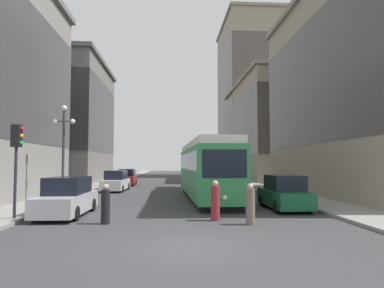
{
  "coord_description": "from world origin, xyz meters",
  "views": [
    {
      "loc": [
        -0.6,
        -10.14,
        2.47
      ],
      "look_at": [
        0.55,
        8.12,
        3.51
      ],
      "focal_mm": 31.65,
      "sensor_mm": 36.0,
      "label": 1
    }
  ],
  "objects_px": {
    "streetcar": "(205,168)",
    "pedestrian_on_sidewalk": "(215,202)",
    "lamp_post_left_near": "(64,138)",
    "traffic_light_near_left": "(17,146)",
    "parked_car_right_far": "(284,193)",
    "pedestrian_crossing_near": "(250,205)",
    "parked_car_left_near": "(116,181)",
    "transit_bus": "(221,168)",
    "parked_car_left_far": "(127,178)",
    "pedestrian_crossing_far": "(105,205)",
    "parked_car_left_mid": "(67,198)"
  },
  "relations": [
    {
      "from": "parked_car_left_near",
      "to": "parked_car_left_far",
      "type": "distance_m",
      "value": 7.69
    },
    {
      "from": "parked_car_left_near",
      "to": "pedestrian_on_sidewalk",
      "type": "distance_m",
      "value": 17.37
    },
    {
      "from": "parked_car_right_far",
      "to": "pedestrian_crossing_far",
      "type": "relative_size",
      "value": 2.76
    },
    {
      "from": "pedestrian_crossing_near",
      "to": "pedestrian_crossing_far",
      "type": "xyz_separation_m",
      "value": [
        -5.87,
        0.54,
        -0.02
      ]
    },
    {
      "from": "parked_car_right_far",
      "to": "parked_car_left_mid",
      "type": "bearing_deg",
      "value": 8.18
    },
    {
      "from": "parked_car_left_near",
      "to": "transit_bus",
      "type": "bearing_deg",
      "value": 36.62
    },
    {
      "from": "lamp_post_left_near",
      "to": "pedestrian_on_sidewalk",
      "type": "bearing_deg",
      "value": -39.52
    },
    {
      "from": "parked_car_left_near",
      "to": "pedestrian_crossing_near",
      "type": "xyz_separation_m",
      "value": [
        8.09,
        -17.02,
        -0.08
      ]
    },
    {
      "from": "traffic_light_near_left",
      "to": "parked_car_left_far",
      "type": "bearing_deg",
      "value": 85.9
    },
    {
      "from": "parked_car_left_mid",
      "to": "parked_car_left_far",
      "type": "distance_m",
      "value": 21.84
    },
    {
      "from": "parked_car_left_near",
      "to": "parked_car_right_far",
      "type": "height_order",
      "value": "same"
    },
    {
      "from": "pedestrian_crossing_near",
      "to": "parked_car_right_far",
      "type": "bearing_deg",
      "value": 175.02
    },
    {
      "from": "transit_bus",
      "to": "parked_car_left_near",
      "type": "height_order",
      "value": "transit_bus"
    },
    {
      "from": "transit_bus",
      "to": "parked_car_right_far",
      "type": "distance_m",
      "value": 19.97
    },
    {
      "from": "streetcar",
      "to": "pedestrian_crossing_near",
      "type": "bearing_deg",
      "value": -87.06
    },
    {
      "from": "traffic_light_near_left",
      "to": "pedestrian_on_sidewalk",
      "type": "bearing_deg",
      "value": -1.5
    },
    {
      "from": "parked_car_right_far",
      "to": "pedestrian_crossing_near",
      "type": "distance_m",
      "value": 5.22
    },
    {
      "from": "streetcar",
      "to": "transit_bus",
      "type": "bearing_deg",
      "value": 75.54
    },
    {
      "from": "traffic_light_near_left",
      "to": "pedestrian_crossing_far",
      "type": "bearing_deg",
      "value": -10.58
    },
    {
      "from": "parked_car_left_near",
      "to": "parked_car_right_far",
      "type": "relative_size",
      "value": 1.12
    },
    {
      "from": "lamp_post_left_near",
      "to": "parked_car_left_near",
      "type": "bearing_deg",
      "value": 77.8
    },
    {
      "from": "streetcar",
      "to": "lamp_post_left_near",
      "type": "distance_m",
      "value": 9.57
    },
    {
      "from": "parked_car_left_far",
      "to": "pedestrian_crossing_near",
      "type": "distance_m",
      "value": 26.0
    },
    {
      "from": "parked_car_left_near",
      "to": "pedestrian_on_sidewalk",
      "type": "xyz_separation_m",
      "value": [
        6.81,
        -15.98,
        -0.04
      ]
    },
    {
      "from": "pedestrian_crossing_near",
      "to": "pedestrian_crossing_far",
      "type": "distance_m",
      "value": 5.89
    },
    {
      "from": "streetcar",
      "to": "parked_car_left_near",
      "type": "xyz_separation_m",
      "value": [
        -7.3,
        7.01,
        -1.26
      ]
    },
    {
      "from": "parked_car_right_far",
      "to": "traffic_light_near_left",
      "type": "distance_m",
      "value": 13.23
    },
    {
      "from": "parked_car_left_near",
      "to": "traffic_light_near_left",
      "type": "relative_size",
      "value": 1.26
    },
    {
      "from": "streetcar",
      "to": "pedestrian_on_sidewalk",
      "type": "bearing_deg",
      "value": -94.73
    },
    {
      "from": "transit_bus",
      "to": "parked_car_left_far",
      "type": "xyz_separation_m",
      "value": [
        -10.57,
        0.41,
        -1.1
      ]
    },
    {
      "from": "pedestrian_on_sidewalk",
      "to": "traffic_light_near_left",
      "type": "distance_m",
      "value": 8.83
    },
    {
      "from": "streetcar",
      "to": "parked_car_left_far",
      "type": "bearing_deg",
      "value": 114.84
    },
    {
      "from": "streetcar",
      "to": "pedestrian_on_sidewalk",
      "type": "xyz_separation_m",
      "value": [
        -0.49,
        -8.96,
        -1.3
      ]
    },
    {
      "from": "parked_car_left_near",
      "to": "pedestrian_crossing_near",
      "type": "distance_m",
      "value": 18.85
    },
    {
      "from": "parked_car_right_far",
      "to": "parked_car_left_far",
      "type": "xyz_separation_m",
      "value": [
        -10.97,
        20.35,
        0.0
      ]
    },
    {
      "from": "pedestrian_on_sidewalk",
      "to": "streetcar",
      "type": "bearing_deg",
      "value": 12.5
    },
    {
      "from": "parked_car_left_near",
      "to": "traffic_light_near_left",
      "type": "distance_m",
      "value": 16.02
    },
    {
      "from": "parked_car_left_mid",
      "to": "traffic_light_near_left",
      "type": "distance_m",
      "value": 3.31
    },
    {
      "from": "pedestrian_crossing_near",
      "to": "traffic_light_near_left",
      "type": "distance_m",
      "value": 10.15
    },
    {
      "from": "parked_car_right_far",
      "to": "pedestrian_crossing_far",
      "type": "bearing_deg",
      "value": 24.09
    },
    {
      "from": "traffic_light_near_left",
      "to": "parked_car_right_far",
      "type": "bearing_deg",
      "value": 13.74
    },
    {
      "from": "parked_car_left_near",
      "to": "pedestrian_crossing_far",
      "type": "relative_size",
      "value": 3.08
    },
    {
      "from": "transit_bus",
      "to": "pedestrian_crossing_far",
      "type": "distance_m",
      "value": 25.21
    },
    {
      "from": "parked_car_left_mid",
      "to": "parked_car_left_far",
      "type": "relative_size",
      "value": 1.06
    },
    {
      "from": "streetcar",
      "to": "lamp_post_left_near",
      "type": "height_order",
      "value": "lamp_post_left_near"
    },
    {
      "from": "parked_car_left_mid",
      "to": "pedestrian_crossing_near",
      "type": "height_order",
      "value": "parked_car_left_mid"
    },
    {
      "from": "parked_car_left_near",
      "to": "parked_car_left_mid",
      "type": "bearing_deg",
      "value": -87.91
    },
    {
      "from": "pedestrian_crossing_near",
      "to": "parked_car_left_far",
      "type": "bearing_deg",
      "value": -133.46
    },
    {
      "from": "transit_bus",
      "to": "pedestrian_crossing_far",
      "type": "bearing_deg",
      "value": -109.27
    },
    {
      "from": "lamp_post_left_near",
      "to": "transit_bus",
      "type": "bearing_deg",
      "value": 52.18
    }
  ]
}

